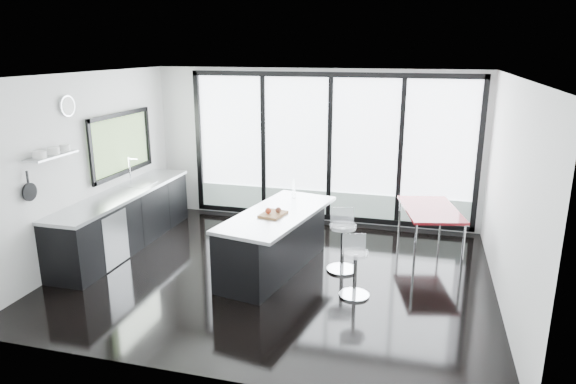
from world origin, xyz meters
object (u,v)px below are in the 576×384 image
(bar_stool_near, at_px, (355,274))
(bar_stool_far, at_px, (342,248))
(red_table, at_px, (429,231))
(island, at_px, (274,240))

(bar_stool_near, relative_size, bar_stool_far, 0.89)
(red_table, bearing_deg, island, -150.32)
(island, xyz_separation_m, bar_stool_near, (1.26, -0.53, -0.14))
(bar_stool_far, bearing_deg, island, 177.42)
(bar_stool_near, xyz_separation_m, red_table, (0.92, 1.77, 0.06))
(bar_stool_near, xyz_separation_m, bar_stool_far, (-0.29, 0.75, 0.04))
(island, relative_size, red_table, 1.68)
(bar_stool_near, bearing_deg, island, 138.59)
(bar_stool_near, height_order, red_table, red_table)
(bar_stool_near, height_order, bar_stool_far, bar_stool_far)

